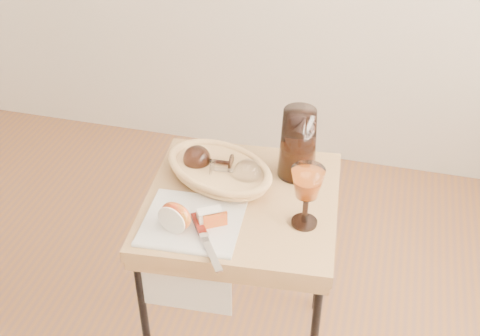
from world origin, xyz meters
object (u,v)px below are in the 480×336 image
(apple_half, at_px, (176,216))
(pitcher, at_px, (298,143))
(goblet_lying_a, at_px, (211,161))
(table_knife, at_px, (205,239))
(goblet_lying_b, at_px, (232,171))
(bread_basket, at_px, (219,172))
(side_table, at_px, (242,283))
(wine_goblet, at_px, (306,197))
(tea_towel, at_px, (193,221))

(apple_half, bearing_deg, pitcher, 65.51)
(goblet_lying_a, bearing_deg, table_knife, 101.43)
(table_knife, bearing_deg, pitcher, 120.38)
(pitcher, bearing_deg, table_knife, -97.26)
(pitcher, bearing_deg, goblet_lying_a, -144.71)
(goblet_lying_b, height_order, table_knife, goblet_lying_b)
(apple_half, relative_size, table_knife, 0.41)
(bread_basket, distance_m, goblet_lying_b, 0.06)
(pitcher, distance_m, table_knife, 0.42)
(apple_half, bearing_deg, side_table, 66.62)
(goblet_lying_a, xyz_separation_m, wine_goblet, (0.31, -0.15, 0.04))
(bread_basket, distance_m, apple_half, 0.25)
(side_table, xyz_separation_m, wine_goblet, (0.19, -0.07, 0.44))
(goblet_lying_a, height_order, table_knife, goblet_lying_a)
(goblet_lying_a, height_order, wine_goblet, wine_goblet)
(tea_towel, xyz_separation_m, apple_half, (-0.03, -0.04, 0.04))
(tea_towel, distance_m, table_knife, 0.09)
(tea_towel, height_order, bread_basket, bread_basket)
(goblet_lying_b, height_order, wine_goblet, wine_goblet)
(goblet_lying_a, relative_size, table_knife, 0.62)
(goblet_lying_a, bearing_deg, bread_basket, 151.42)
(side_table, relative_size, wine_goblet, 3.79)
(pitcher, bearing_deg, side_table, -111.31)
(side_table, relative_size, pitcher, 2.67)
(goblet_lying_a, distance_m, table_knife, 0.30)
(wine_goblet, xyz_separation_m, apple_half, (-0.33, -0.11, -0.04))
(tea_towel, distance_m, pitcher, 0.39)
(bread_basket, xyz_separation_m, table_knife, (0.04, -0.28, -0.01))
(wine_goblet, distance_m, table_knife, 0.29)
(side_table, xyz_separation_m, bread_basket, (-0.09, 0.07, 0.38))
(goblet_lying_a, bearing_deg, apple_half, 83.51)
(bread_basket, height_order, goblet_lying_a, goblet_lying_a)
(goblet_lying_a, distance_m, pitcher, 0.26)
(side_table, distance_m, goblet_lying_a, 0.43)
(pitcher, distance_m, wine_goblet, 0.23)
(tea_towel, height_order, table_knife, table_knife)
(wine_goblet, height_order, apple_half, wine_goblet)
(bread_basket, bearing_deg, table_knife, -56.66)
(bread_basket, relative_size, apple_half, 3.44)
(bread_basket, relative_size, wine_goblet, 1.69)
(pitcher, bearing_deg, tea_towel, -110.08)
(pitcher, height_order, apple_half, pitcher)
(goblet_lying_a, xyz_separation_m, goblet_lying_b, (0.07, -0.03, -0.00))
(goblet_lying_a, relative_size, apple_half, 1.51)
(bread_basket, xyz_separation_m, goblet_lying_a, (-0.03, 0.01, 0.03))
(goblet_lying_b, bearing_deg, bread_basket, 155.00)
(goblet_lying_b, distance_m, pitcher, 0.21)
(side_table, xyz_separation_m, goblet_lying_a, (-0.11, 0.08, 0.40))
(tea_towel, distance_m, goblet_lying_a, 0.23)
(goblet_lying_b, distance_m, apple_half, 0.25)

